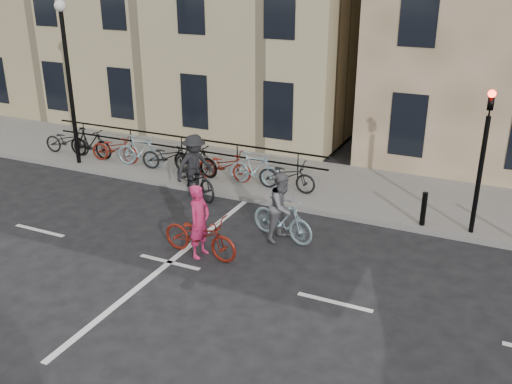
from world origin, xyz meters
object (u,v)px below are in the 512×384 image
at_px(lamp_post, 67,64).
at_px(cyclist_dark, 195,172).
at_px(traffic_light, 484,145).
at_px(cyclist_grey, 283,213).
at_px(cyclist_pink, 200,232).

height_order(lamp_post, cyclist_dark, lamp_post).
bearing_deg(traffic_light, lamp_post, 179.73).
relative_size(traffic_light, cyclist_grey, 2.05).
relative_size(cyclist_grey, cyclist_dark, 0.86).
relative_size(lamp_post, cyclist_grey, 2.78).
bearing_deg(cyclist_pink, traffic_light, -52.32).
xyz_separation_m(traffic_light, cyclist_grey, (-4.30, -2.10, -1.74)).
height_order(traffic_light, lamp_post, lamp_post).
xyz_separation_m(traffic_light, lamp_post, (-12.70, 0.06, 1.04)).
bearing_deg(cyclist_grey, lamp_post, 90.83).
xyz_separation_m(lamp_post, cyclist_dark, (4.94, -0.57, -2.75)).
distance_m(traffic_light, cyclist_grey, 5.09).
height_order(lamp_post, cyclist_grey, lamp_post).
height_order(cyclist_pink, cyclist_grey, cyclist_pink).
relative_size(cyclist_pink, cyclist_dark, 0.93).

